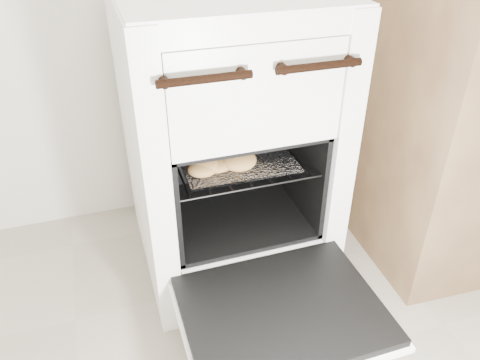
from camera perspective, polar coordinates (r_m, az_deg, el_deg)
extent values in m
cube|color=white|center=(1.40, -1.87, 4.95)|extent=(0.55, 0.58, 0.84)
cylinder|color=black|center=(0.97, -4.29, 12.16)|extent=(0.20, 0.02, 0.02)
cylinder|color=black|center=(1.06, 9.64, 13.52)|extent=(0.20, 0.02, 0.02)
cube|color=black|center=(1.18, 5.15, -15.46)|extent=(0.47, 0.37, 0.02)
cube|color=white|center=(1.19, 5.11, -15.99)|extent=(0.49, 0.38, 0.01)
cylinder|color=black|center=(1.31, -9.22, 1.74)|extent=(0.01, 0.38, 0.01)
cylinder|color=black|center=(1.41, 6.71, 4.29)|extent=(0.01, 0.38, 0.01)
cylinder|color=black|center=(1.19, 1.64, -0.98)|extent=(0.39, 0.01, 0.01)
cylinder|color=black|center=(1.50, -3.06, 6.34)|extent=(0.39, 0.01, 0.01)
cylinder|color=black|center=(1.31, -7.85, 1.97)|extent=(0.01, 0.37, 0.01)
cylinder|color=black|center=(1.32, -5.52, 2.36)|extent=(0.01, 0.37, 0.01)
cylinder|color=black|center=(1.33, -3.23, 2.73)|extent=(0.01, 0.37, 0.01)
cylinder|color=black|center=(1.34, -0.97, 3.09)|extent=(0.01, 0.37, 0.01)
cylinder|color=black|center=(1.36, 1.24, 3.45)|extent=(0.01, 0.37, 0.01)
cylinder|color=black|center=(1.37, 3.40, 3.79)|extent=(0.01, 0.37, 0.01)
cylinder|color=black|center=(1.39, 5.50, 4.11)|extent=(0.01, 0.37, 0.01)
cube|color=white|center=(1.33, -0.74, 2.93)|extent=(0.31, 0.27, 0.01)
ellipsoid|color=tan|center=(1.25, -2.85, 1.97)|extent=(0.11, 0.11, 0.03)
ellipsoid|color=tan|center=(1.23, -4.67, 1.48)|extent=(0.10, 0.10, 0.04)
ellipsoid|color=tan|center=(1.25, -0.17, 2.47)|extent=(0.11, 0.11, 0.05)
ellipsoid|color=tan|center=(1.24, -4.38, 1.92)|extent=(0.12, 0.12, 0.04)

